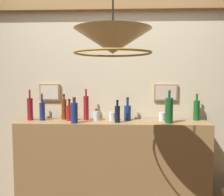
{
  "coord_description": "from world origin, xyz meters",
  "views": [
    {
      "loc": [
        0.12,
        -1.76,
        1.59
      ],
      "look_at": [
        0.0,
        0.8,
        1.37
      ],
      "focal_mm": 40.9,
      "sensor_mm": 36.0,
      "label": 1
    }
  ],
  "objects_px": {
    "liquor_bottle_whiskey": "(64,109)",
    "liquor_bottle_mezcal": "(127,112)",
    "liquor_bottle_rum": "(42,111)",
    "liquor_bottle_tequila": "(30,109)",
    "glass_tumbler_shot": "(112,116)",
    "liquor_bottle_bourbon": "(86,107)",
    "liquor_bottle_port": "(197,110)",
    "glass_tumbler_rocks": "(96,116)",
    "liquor_bottle_rye": "(169,110)",
    "pendant_lamp": "(113,42)",
    "liquor_bottle_sherry": "(69,112)",
    "glass_tumbler_highball": "(162,117)",
    "liquor_bottle_vodka": "(117,113)",
    "liquor_bottle_amaro": "(74,112)"
  },
  "relations": [
    {
      "from": "liquor_bottle_mezcal",
      "to": "pendant_lamp",
      "type": "xyz_separation_m",
      "value": [
        -0.12,
        -0.94,
        0.61
      ]
    },
    {
      "from": "liquor_bottle_tequila",
      "to": "liquor_bottle_amaro",
      "type": "distance_m",
      "value": 0.53
    },
    {
      "from": "liquor_bottle_port",
      "to": "glass_tumbler_rocks",
      "type": "distance_m",
      "value": 1.07
    },
    {
      "from": "liquor_bottle_bourbon",
      "to": "liquor_bottle_mezcal",
      "type": "xyz_separation_m",
      "value": [
        0.44,
        -0.01,
        -0.05
      ]
    },
    {
      "from": "liquor_bottle_vodka",
      "to": "glass_tumbler_shot",
      "type": "distance_m",
      "value": 0.13
    },
    {
      "from": "liquor_bottle_vodka",
      "to": "pendant_lamp",
      "type": "height_order",
      "value": "pendant_lamp"
    },
    {
      "from": "liquor_bottle_vodka",
      "to": "glass_tumbler_rocks",
      "type": "bearing_deg",
      "value": 153.91
    },
    {
      "from": "liquor_bottle_sherry",
      "to": "liquor_bottle_bourbon",
      "type": "distance_m",
      "value": 0.18
    },
    {
      "from": "liquor_bottle_whiskey",
      "to": "liquor_bottle_bourbon",
      "type": "bearing_deg",
      "value": -6.49
    },
    {
      "from": "liquor_bottle_amaro",
      "to": "glass_tumbler_rocks",
      "type": "relative_size",
      "value": 2.81
    },
    {
      "from": "glass_tumbler_shot",
      "to": "pendant_lamp",
      "type": "relative_size",
      "value": 0.16
    },
    {
      "from": "liquor_bottle_tequila",
      "to": "liquor_bottle_sherry",
      "type": "xyz_separation_m",
      "value": [
        0.42,
        -0.0,
        -0.04
      ]
    },
    {
      "from": "liquor_bottle_port",
      "to": "liquor_bottle_rum",
      "type": "bearing_deg",
      "value": -177.28
    },
    {
      "from": "pendant_lamp",
      "to": "liquor_bottle_bourbon",
      "type": "bearing_deg",
      "value": 109.14
    },
    {
      "from": "liquor_bottle_sherry",
      "to": "liquor_bottle_tequila",
      "type": "bearing_deg",
      "value": 179.4
    },
    {
      "from": "pendant_lamp",
      "to": "glass_tumbler_highball",
      "type": "bearing_deg",
      "value": 62.31
    },
    {
      "from": "liquor_bottle_bourbon",
      "to": "glass_tumbler_highball",
      "type": "xyz_separation_m",
      "value": [
        0.81,
        -0.03,
        -0.09
      ]
    },
    {
      "from": "liquor_bottle_sherry",
      "to": "glass_tumbler_shot",
      "type": "relative_size",
      "value": 2.54
    },
    {
      "from": "liquor_bottle_rye",
      "to": "liquor_bottle_bourbon",
      "type": "bearing_deg",
      "value": 170.31
    },
    {
      "from": "liquor_bottle_port",
      "to": "liquor_bottle_amaro",
      "type": "distance_m",
      "value": 1.29
    },
    {
      "from": "liquor_bottle_rye",
      "to": "glass_tumbler_rocks",
      "type": "height_order",
      "value": "liquor_bottle_rye"
    },
    {
      "from": "liquor_bottle_vodka",
      "to": "liquor_bottle_port",
      "type": "xyz_separation_m",
      "value": [
        0.84,
        0.17,
        0.02
      ]
    },
    {
      "from": "pendant_lamp",
      "to": "liquor_bottle_rye",
      "type": "bearing_deg",
      "value": 56.37
    },
    {
      "from": "liquor_bottle_vodka",
      "to": "liquor_bottle_tequila",
      "type": "xyz_separation_m",
      "value": [
        -0.94,
        0.1,
        0.03
      ]
    },
    {
      "from": "liquor_bottle_whiskey",
      "to": "liquor_bottle_mezcal",
      "type": "relative_size",
      "value": 1.12
    },
    {
      "from": "liquor_bottle_rum",
      "to": "liquor_bottle_tequila",
      "type": "height_order",
      "value": "liquor_bottle_tequila"
    },
    {
      "from": "liquor_bottle_tequila",
      "to": "glass_tumbler_rocks",
      "type": "bearing_deg",
      "value": 1.34
    },
    {
      "from": "liquor_bottle_rum",
      "to": "liquor_bottle_sherry",
      "type": "height_order",
      "value": "liquor_bottle_rum"
    },
    {
      "from": "liquor_bottle_port",
      "to": "pendant_lamp",
      "type": "xyz_separation_m",
      "value": [
        -0.85,
        -0.97,
        0.59
      ]
    },
    {
      "from": "liquor_bottle_tequila",
      "to": "liquor_bottle_rye",
      "type": "distance_m",
      "value": 1.46
    },
    {
      "from": "liquor_bottle_rye",
      "to": "liquor_bottle_vodka",
      "type": "bearing_deg",
      "value": 179.47
    },
    {
      "from": "liquor_bottle_tequila",
      "to": "glass_tumbler_highball",
      "type": "xyz_separation_m",
      "value": [
        1.41,
        0.02,
        -0.08
      ]
    },
    {
      "from": "liquor_bottle_bourbon",
      "to": "glass_tumbler_rocks",
      "type": "distance_m",
      "value": 0.14
    },
    {
      "from": "liquor_bottle_rum",
      "to": "liquor_bottle_rye",
      "type": "xyz_separation_m",
      "value": [
        1.32,
        -0.1,
        0.03
      ]
    },
    {
      "from": "liquor_bottle_vodka",
      "to": "pendant_lamp",
      "type": "relative_size",
      "value": 0.42
    },
    {
      "from": "liquor_bottle_mezcal",
      "to": "glass_tumbler_rocks",
      "type": "bearing_deg",
      "value": -176.13
    },
    {
      "from": "liquor_bottle_amaro",
      "to": "pendant_lamp",
      "type": "xyz_separation_m",
      "value": [
        0.42,
        -0.75,
        0.59
      ]
    },
    {
      "from": "liquor_bottle_whiskey",
      "to": "liquor_bottle_rye",
      "type": "xyz_separation_m",
      "value": [
        1.1,
        -0.17,
        0.02
      ]
    },
    {
      "from": "liquor_bottle_rye",
      "to": "glass_tumbler_highball",
      "type": "xyz_separation_m",
      "value": [
        -0.05,
        0.12,
        -0.09
      ]
    },
    {
      "from": "liquor_bottle_whiskey",
      "to": "pendant_lamp",
      "type": "xyz_separation_m",
      "value": [
        0.57,
        -0.97,
        0.58
      ]
    },
    {
      "from": "liquor_bottle_rum",
      "to": "glass_tumbler_shot",
      "type": "height_order",
      "value": "liquor_bottle_rum"
    },
    {
      "from": "liquor_bottle_port",
      "to": "liquor_bottle_tequila",
      "type": "bearing_deg",
      "value": -177.52
    },
    {
      "from": "glass_tumbler_highball",
      "to": "liquor_bottle_sherry",
      "type": "bearing_deg",
      "value": -178.52
    },
    {
      "from": "liquor_bottle_rum",
      "to": "glass_tumbler_shot",
      "type": "xyz_separation_m",
      "value": [
        0.75,
        0.02,
        -0.06
      ]
    },
    {
      "from": "glass_tumbler_highball",
      "to": "pendant_lamp",
      "type": "distance_m",
      "value": 1.23
    },
    {
      "from": "liquor_bottle_tequila",
      "to": "glass_tumbler_shot",
      "type": "xyz_separation_m",
      "value": [
        0.88,
        0.01,
        -0.08
      ]
    },
    {
      "from": "liquor_bottle_whiskey",
      "to": "liquor_bottle_bourbon",
      "type": "height_order",
      "value": "liquor_bottle_bourbon"
    },
    {
      "from": "liquor_bottle_sherry",
      "to": "liquor_bottle_mezcal",
      "type": "bearing_deg",
      "value": 4.04
    },
    {
      "from": "glass_tumbler_highball",
      "to": "liquor_bottle_bourbon",
      "type": "bearing_deg",
      "value": 178.23
    },
    {
      "from": "liquor_bottle_rum",
      "to": "glass_tumbler_rocks",
      "type": "height_order",
      "value": "liquor_bottle_rum"
    }
  ]
}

